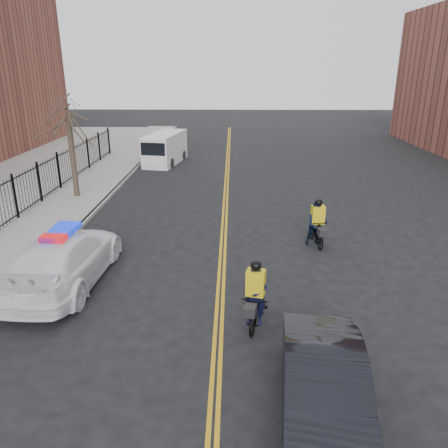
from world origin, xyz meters
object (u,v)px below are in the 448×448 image
Objects in this scene: dark_sedan at (324,390)px; cyclist_far at (317,227)px; police_cruiser at (65,259)px; cyclist_near at (255,302)px; cargo_van at (165,149)px.

dark_sedan is 2.37× the size of cyclist_far.
cyclist_near is at bearing 161.47° from police_cruiser.
cargo_van is at bearing 111.41° from dark_sedan.
police_cruiser is at bearing -165.01° from cyclist_far.
cyclist_far is (7.87, -14.73, -0.30)m from cargo_van.
cyclist_far reaches higher than cyclist_near.
dark_sedan is 2.26× the size of cyclist_near.
police_cruiser reaches higher than dark_sedan.
dark_sedan is 0.84× the size of cargo_van.
cargo_van reaches higher than dark_sedan.
cargo_van reaches higher than cyclist_far.
cyclist_near reaches higher than police_cruiser.
cyclist_far reaches higher than police_cruiser.
police_cruiser is 8.90m from cyclist_far.
cargo_van is (0.41, 17.98, 0.19)m from police_cruiser.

